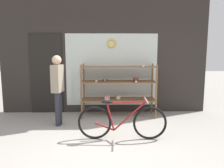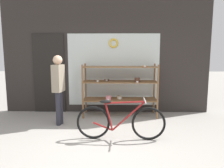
% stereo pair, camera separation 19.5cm
% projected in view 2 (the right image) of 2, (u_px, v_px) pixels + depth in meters
% --- Properties ---
extents(ground_plane, '(30.00, 30.00, 0.00)m').
position_uv_depth(ground_plane, '(99.00, 152.00, 3.58)').
color(ground_plane, gray).
extents(storefront_facade, '(5.47, 0.13, 3.71)m').
position_uv_depth(storefront_facade, '(105.00, 45.00, 5.76)').
color(storefront_facade, '#2D2826').
rests_on(storefront_facade, ground_plane).
extents(display_case, '(1.86, 0.55, 1.33)m').
position_uv_depth(display_case, '(120.00, 84.00, 5.48)').
color(display_case, brown).
rests_on(display_case, ground_plane).
extents(bicycle, '(1.66, 0.46, 0.76)m').
position_uv_depth(bicycle, '(120.00, 122.00, 4.05)').
color(bicycle, black).
rests_on(bicycle, ground_plane).
extents(pedestrian, '(0.23, 0.35, 1.55)m').
position_uv_depth(pedestrian, '(58.00, 85.00, 4.82)').
color(pedestrian, '#282833').
rests_on(pedestrian, ground_plane).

